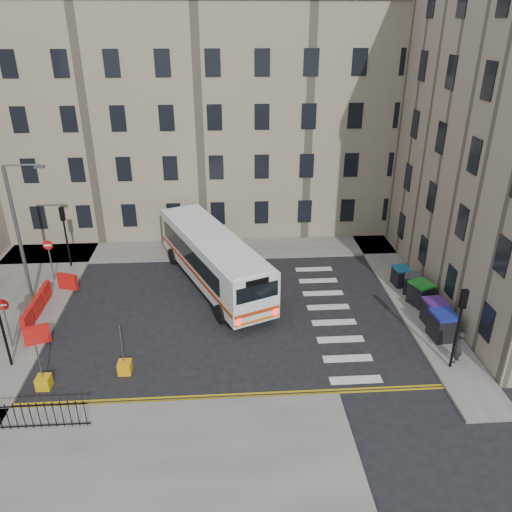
{
  "coord_description": "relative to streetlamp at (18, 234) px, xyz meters",
  "views": [
    {
      "loc": [
        -1.76,
        -23.78,
        14.87
      ],
      "look_at": [
        -0.09,
        1.18,
        3.0
      ],
      "focal_mm": 35.0,
      "sensor_mm": 36.0,
      "label": 1
    }
  ],
  "objects": [
    {
      "name": "wheelie_bin_a",
      "position": [
        22.09,
        -5.16,
        -3.47
      ],
      "size": [
        1.25,
        1.4,
        1.43
      ],
      "rotation": [
        0.0,
        0.0,
        0.1
      ],
      "color": "black",
      "rests_on": "pavement_east"
    },
    {
      "name": "roadworks_barriers",
      "position": [
        1.16,
        -1.5,
        -3.69
      ],
      "size": [
        1.66,
        6.26,
        1.0
      ],
      "color": "red",
      "rests_on": "pavement_west"
    },
    {
      "name": "bus",
      "position": [
        10.46,
        1.57,
        -2.48
      ],
      "size": [
        7.08,
        11.91,
        3.22
      ],
      "rotation": [
        0.0,
        0.0,
        0.4
      ],
      "color": "white",
      "rests_on": "ground"
    },
    {
      "name": "traffic_light_nw",
      "position": [
        1.0,
        4.5,
        -1.47
      ],
      "size": [
        0.28,
        0.22,
        4.1
      ],
      "color": "black",
      "rests_on": "pavement_west"
    },
    {
      "name": "pavement_sw",
      "position": [
        6.0,
        -12.0,
        -4.26
      ],
      "size": [
        20.0,
        6.0,
        0.15
      ],
      "primitive_type": "cube",
      "color": "slate",
      "rests_on": "ground"
    },
    {
      "name": "wheelie_bin_d",
      "position": [
        22.2,
        -0.44,
        -3.6
      ],
      "size": [
        1.25,
        1.32,
        1.15
      ],
      "rotation": [
        0.0,
        0.0,
        -0.41
      ],
      "color": "black",
      "rests_on": "pavement_east"
    },
    {
      "name": "no_entry_south",
      "position": [
        0.5,
        -4.5,
        -2.26
      ],
      "size": [
        0.6,
        0.08,
        3.0
      ],
      "color": "#595B5E",
      "rests_on": "pavement_west"
    },
    {
      "name": "bollard_yellow",
      "position": [
        6.42,
        -6.75,
        -4.04
      ],
      "size": [
        0.6,
        0.6,
        0.6
      ],
      "primitive_type": "cube",
      "rotation": [
        0.0,
        0.0,
        -0.0
      ],
      "color": "orange",
      "rests_on": "ground"
    },
    {
      "name": "bollard_chevron",
      "position": [
        3.0,
        -7.59,
        -4.04
      ],
      "size": [
        0.61,
        0.61,
        0.6
      ],
      "primitive_type": "cube",
      "rotation": [
        0.0,
        0.0,
        -0.02
      ],
      "color": "#CB9F0B",
      "rests_on": "ground"
    },
    {
      "name": "no_entry_north",
      "position": [
        0.5,
        2.5,
        -2.26
      ],
      "size": [
        0.6,
        0.08,
        3.0
      ],
      "color": "#595B5E",
      "rests_on": "pavement_west"
    },
    {
      "name": "traffic_light_east",
      "position": [
        21.6,
        -7.5,
        -1.47
      ],
      "size": [
        0.28,
        0.22,
        4.1
      ],
      "color": "black",
      "rests_on": "pavement_east"
    },
    {
      "name": "ground",
      "position": [
        13.0,
        -2.0,
        -4.34
      ],
      "size": [
        120.0,
        120.0,
        0.0
      ],
      "primitive_type": "plane",
      "color": "black",
      "rests_on": "ground"
    },
    {
      "name": "pavement_north",
      "position": [
        7.0,
        6.6,
        -4.26
      ],
      "size": [
        36.0,
        3.2,
        0.15
      ],
      "primitive_type": "cube",
      "color": "slate",
      "rests_on": "ground"
    },
    {
      "name": "wheelie_bin_e",
      "position": [
        21.86,
        0.5,
        -3.6
      ],
      "size": [
        1.02,
        1.14,
        1.16
      ],
      "rotation": [
        0.0,
        0.0,
        0.11
      ],
      "color": "black",
      "rests_on": "pavement_east"
    },
    {
      "name": "terrace_north",
      "position": [
        6.0,
        13.5,
        4.28
      ],
      "size": [
        38.3,
        10.8,
        17.2
      ],
      "color": "gray",
      "rests_on": "ground"
    },
    {
      "name": "wheelie_bin_b",
      "position": [
        22.22,
        -3.82,
        -3.51
      ],
      "size": [
        1.17,
        1.31,
        1.34
      ],
      "rotation": [
        0.0,
        0.0,
        0.1
      ],
      "color": "black",
      "rests_on": "pavement_east"
    },
    {
      "name": "pavement_west",
      "position": [
        -1.0,
        -1.0,
        -4.26
      ],
      "size": [
        6.0,
        22.0,
        0.15
      ],
      "primitive_type": "cube",
      "color": "slate",
      "rests_on": "ground"
    },
    {
      "name": "wheelie_bin_c",
      "position": [
        22.21,
        -1.84,
        -3.5
      ],
      "size": [
        1.45,
        1.54,
        1.36
      ],
      "rotation": [
        0.0,
        0.0,
        0.39
      ],
      "color": "black",
      "rests_on": "pavement_east"
    },
    {
      "name": "pavement_east",
      "position": [
        22.0,
        2.0,
        -4.26
      ],
      "size": [
        2.4,
        26.0,
        0.15
      ],
      "primitive_type": "cube",
      "color": "slate",
      "rests_on": "ground"
    },
    {
      "name": "pedestrian",
      "position": [
        22.0,
        -7.16,
        -3.36
      ],
      "size": [
        0.71,
        0.69,
        1.65
      ],
      "primitive_type": "imported",
      "rotation": [
        0.0,
        0.0,
        3.86
      ],
      "color": "black",
      "rests_on": "pavement_east"
    },
    {
      "name": "streetlamp",
      "position": [
        0.0,
        0.0,
        0.0
      ],
      "size": [
        0.5,
        0.22,
        8.14
      ],
      "color": "#595B5E",
      "rests_on": "pavement_west"
    }
  ]
}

